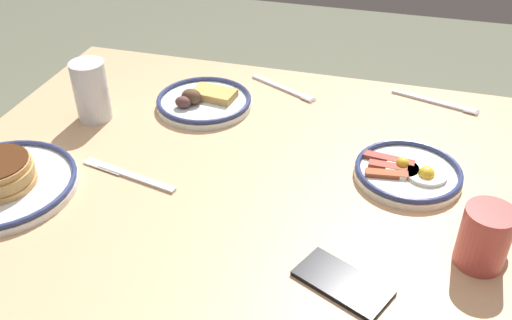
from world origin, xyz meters
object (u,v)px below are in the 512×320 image
at_px(fork_far, 283,88).
at_px(plate_center_pancakes, 408,172).
at_px(drinking_glass, 92,94).
at_px(butter_knife, 129,175).
at_px(plate_far_companion, 0,181).
at_px(fork_near, 435,102).
at_px(coffee_mug, 486,236).
at_px(plate_near_main, 203,101).
at_px(cell_phone, 343,283).

bearing_deg(fork_far, plate_center_pancakes, 137.41).
bearing_deg(drinking_glass, butter_knife, 132.93).
relative_size(plate_center_pancakes, fork_far, 1.14).
xyz_separation_m(plate_far_companion, fork_far, (-0.41, -0.53, -0.02)).
distance_m(plate_center_pancakes, fork_near, 0.32).
bearing_deg(plate_far_companion, coffee_mug, -176.86).
xyz_separation_m(plate_far_companion, drinking_glass, (-0.04, -0.28, 0.04)).
xyz_separation_m(drinking_glass, butter_knife, (-0.17, 0.18, -0.06)).
relative_size(plate_near_main, plate_center_pancakes, 1.08).
distance_m(drinking_glass, fork_far, 0.45).
height_order(plate_near_main, butter_knife, plate_near_main).
height_order(plate_far_companion, fork_near, plate_far_companion).
bearing_deg(cell_phone, coffee_mug, -126.42).
bearing_deg(plate_near_main, plate_far_companion, 57.64).
bearing_deg(plate_near_main, fork_far, -140.18).
height_order(plate_far_companion, coffee_mug, coffee_mug).
relative_size(drinking_glass, cell_phone, 0.92).
height_order(plate_near_main, cell_phone, plate_near_main).
bearing_deg(plate_far_companion, fork_near, -143.93).
bearing_deg(drinking_glass, fork_near, -159.44).
height_order(plate_near_main, plate_far_companion, plate_far_companion).
xyz_separation_m(plate_far_companion, butter_knife, (-0.21, -0.10, -0.02)).
relative_size(plate_near_main, drinking_glass, 1.64).
bearing_deg(coffee_mug, fork_far, -48.02).
distance_m(plate_far_companion, cell_phone, 0.64).
relative_size(cell_phone, fork_far, 0.81).
bearing_deg(plate_center_pancakes, drinking_glass, -3.59).
bearing_deg(coffee_mug, butter_knife, -5.05).
height_order(drinking_glass, butter_knife, drinking_glass).
bearing_deg(fork_near, plate_far_companion, 36.07).
xyz_separation_m(plate_far_companion, fork_near, (-0.76, -0.56, -0.02)).
relative_size(fork_near, butter_knife, 0.95).
bearing_deg(butter_knife, plate_center_pancakes, -164.87).
bearing_deg(plate_near_main, plate_center_pancakes, 161.64).
bearing_deg(fork_far, fork_near, -175.28).
relative_size(plate_near_main, butter_knife, 1.04).
xyz_separation_m(plate_center_pancakes, plate_far_companion, (0.72, 0.24, 0.01)).
xyz_separation_m(cell_phone, fork_far, (0.23, -0.59, -0.00)).
relative_size(fork_near, fork_far, 1.13).
xyz_separation_m(fork_near, fork_far, (0.36, 0.03, 0.00)).
relative_size(plate_near_main, plate_far_companion, 0.79).
distance_m(plate_far_companion, fork_far, 0.67).
distance_m(plate_center_pancakes, plate_far_companion, 0.76).
relative_size(plate_far_companion, drinking_glass, 2.07).
xyz_separation_m(plate_far_companion, cell_phone, (-0.64, 0.06, -0.02)).
relative_size(drinking_glass, fork_near, 0.67).
xyz_separation_m(coffee_mug, cell_phone, (0.20, 0.11, -0.05)).
bearing_deg(plate_center_pancakes, fork_near, -98.06).
xyz_separation_m(plate_far_companion, coffee_mug, (-0.84, -0.05, 0.03)).
bearing_deg(cell_phone, plate_far_companion, 19.55).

